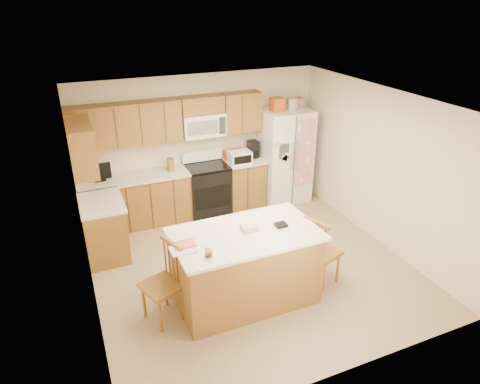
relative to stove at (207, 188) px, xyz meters
name	(u,v)px	position (x,y,z in m)	size (l,w,h in m)	color
ground	(250,265)	(0.00, -1.94, -0.47)	(4.50, 4.50, 0.00)	#86684D
room_shell	(251,178)	(0.00, -1.94, 0.97)	(4.60, 4.60, 2.52)	beige
cabinetry	(155,177)	(-0.98, -0.15, 0.44)	(3.36, 1.56, 2.15)	brown
stove	(207,188)	(0.00, 0.00, 0.00)	(0.76, 0.65, 1.13)	black
refrigerator	(284,155)	(1.57, -0.06, 0.45)	(0.90, 0.79, 2.04)	white
island	(245,266)	(-0.38, -2.62, 0.04)	(1.92, 1.10, 1.11)	brown
windsor_chair_left	(163,285)	(-1.46, -2.57, 0.03)	(0.57, 0.58, 1.07)	brown
windsor_chair_back	(224,242)	(-0.36, -1.82, -0.04)	(0.49, 0.48, 0.91)	brown
windsor_chair_right	(321,252)	(0.74, -2.69, 0.02)	(0.55, 0.56, 1.04)	brown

